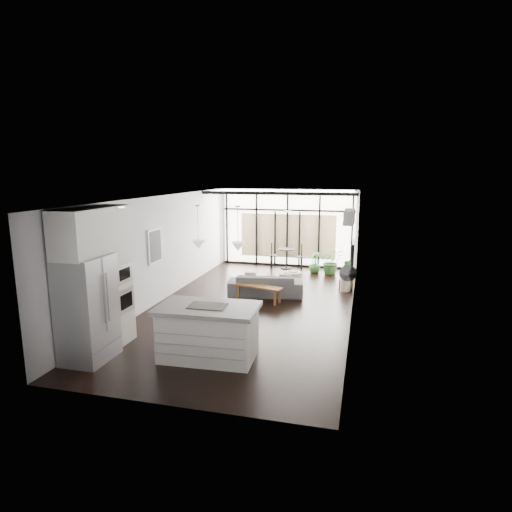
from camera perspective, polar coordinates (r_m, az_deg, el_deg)
The scene contains 28 objects.
floor at distance 11.18m, azimuth -0.38°, elevation -6.59°, with size 5.00×10.00×0.00m, color black.
ceiling at distance 10.66m, azimuth -0.40°, elevation 7.89°, with size 5.00×10.00×0.00m, color silver.
wall_left at distance 11.71m, azimuth -12.31°, elevation 1.03°, with size 0.02×10.00×2.80m, color silver.
wall_right at distance 10.50m, azimuth 12.93°, elevation -0.16°, with size 0.02×10.00×2.80m, color silver.
wall_back at distance 15.67m, azimuth 4.27°, elevation 3.78°, with size 5.00×0.02×2.80m, color silver.
wall_front at distance 6.28m, azimuth -12.16°, elevation -7.80°, with size 5.00×0.02×2.80m, color silver.
glazing at distance 15.55m, azimuth 4.19°, elevation 3.73°, with size 5.00×0.20×2.80m, color black.
skylight at distance 14.57m, azimuth 3.65°, elevation 8.64°, with size 4.70×1.90×0.06m, color silver.
neighbour_building at distance 15.66m, azimuth 4.22°, elevation 2.67°, with size 3.50×0.02×1.60m, color beige.
island at distance 8.07m, azimuth -6.40°, elevation -10.06°, with size 1.84×1.09×1.01m, color silver.
cooktop at distance 7.90m, azimuth -6.48°, elevation -6.62°, with size 0.68×0.46×0.01m, color black.
fridge at distance 8.38m, azimuth -21.59°, elevation -6.59°, with size 0.75×0.94×1.94m, color #99999E.
appliance_column at distance 8.98m, azimuth -18.95°, elevation -3.23°, with size 0.66×0.69×2.55m, color silver.
upper_cabinets at distance 8.40m, azimuth -20.90°, elevation 3.16°, with size 0.62×1.75×0.86m, color silver.
pendant_left at distance 8.37m, azimuth -7.67°, elevation 1.49°, with size 0.26×0.26×0.18m, color silver.
pendant_right at distance 8.11m, azimuth -2.42°, elevation 1.27°, with size 0.26×0.26×0.18m, color silver.
sofa at distance 11.97m, azimuth 1.28°, elevation -3.37°, with size 2.07×0.61×0.81m, color #464648.
console_bench at distance 11.48m, azimuth 0.33°, elevation -4.99°, with size 1.33×0.33×0.43m, color brown.
pouf at distance 13.12m, azimuth 4.96°, elevation -3.00°, with size 0.52×0.52×0.41m, color beige.
crate at distance 13.05m, azimuth 11.88°, elevation -3.52°, with size 0.41×0.41×0.31m, color brown.
plant_tall at distance 14.67m, azimuth 9.98°, elevation -1.09°, with size 0.77×0.86×0.67m, color #2F5F28.
plant_med at distance 14.77m, azimuth 7.83°, elevation -1.48°, with size 0.40×0.71×0.40m, color #2F5F28.
plant_crate at distance 12.98m, azimuth 11.93°, elevation -2.34°, with size 0.31×0.56×0.25m, color #2F5F28.
milk_can at distance 12.66m, azimuth 11.83°, elevation -3.40°, with size 0.28×0.28×0.56m, color beige.
bistro_set at distance 15.31m, azimuth 4.07°, elevation -0.30°, with size 1.54×0.62×0.74m, color black.
tv at distance 11.50m, azimuth 12.85°, elevation 0.31°, with size 0.05×1.10×0.65m, color black.
ac_unit at distance 9.55m, azimuth 12.34°, elevation 5.13°, with size 0.22×0.90×0.30m, color white.
framed_art at distance 11.24m, azimuth -13.34°, elevation 1.34°, with size 0.04×0.70×0.90m, color black.
Camera 1 is at (2.71, -10.30, 3.42)m, focal length 30.00 mm.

